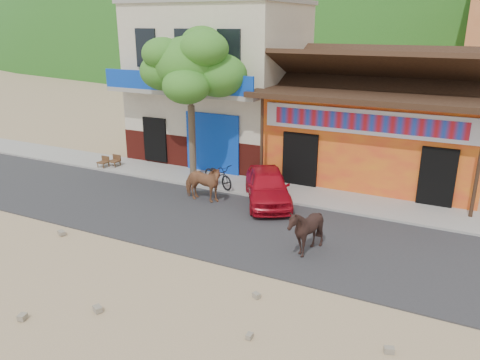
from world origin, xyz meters
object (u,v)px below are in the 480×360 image
(cow_dark, at_px, (306,230))
(scooter, at_px, (218,175))
(tree, at_px, (191,106))
(cafe_chair_left, at_px, (103,158))
(cafe_chair_right, at_px, (114,156))
(cow_tan, at_px, (202,183))
(red_car, at_px, (268,186))

(cow_dark, bearing_deg, scooter, -159.94)
(tree, distance_m, cafe_chair_left, 5.11)
(tree, height_order, cafe_chair_right, tree)
(cow_dark, relative_size, cafe_chair_left, 1.62)
(cafe_chair_left, bearing_deg, cow_dark, -18.23)
(cow_dark, height_order, cafe_chair_left, cow_dark)
(tree, bearing_deg, cafe_chair_left, -173.70)
(cow_tan, distance_m, red_car, 2.35)
(cafe_chair_right, bearing_deg, cafe_chair_left, -134.84)
(scooter, distance_m, cafe_chair_left, 5.83)
(cow_tan, relative_size, cafe_chair_right, 1.78)
(red_car, distance_m, scooter, 2.38)
(tree, xyz_separation_m, scooter, (1.43, -0.48, -2.54))
(red_car, bearing_deg, cafe_chair_left, 147.28)
(cow_tan, bearing_deg, cafe_chair_right, 71.66)
(red_car, relative_size, scooter, 2.07)
(tree, distance_m, cow_tan, 3.48)
(red_car, bearing_deg, scooter, 138.27)
(red_car, height_order, cafe_chair_left, red_car)
(cow_dark, bearing_deg, tree, -156.20)
(cow_tan, height_order, cafe_chair_right, cow_tan)
(tree, bearing_deg, cow_tan, -50.45)
(red_car, distance_m, cafe_chair_left, 8.17)
(tree, height_order, cow_tan, tree)
(cafe_chair_left, bearing_deg, tree, 7.23)
(tree, bearing_deg, scooter, -18.53)
(tree, xyz_separation_m, cow_dark, (6.27, -4.19, -2.37))
(cow_tan, xyz_separation_m, scooter, (-0.17, 1.46, -0.14))
(cow_tan, height_order, scooter, cow_tan)
(tree, relative_size, cow_dark, 4.21)
(tree, bearing_deg, cow_dark, -33.77)
(red_car, height_order, scooter, red_car)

